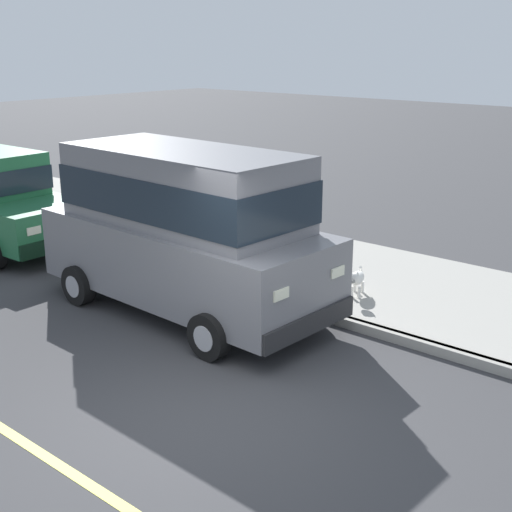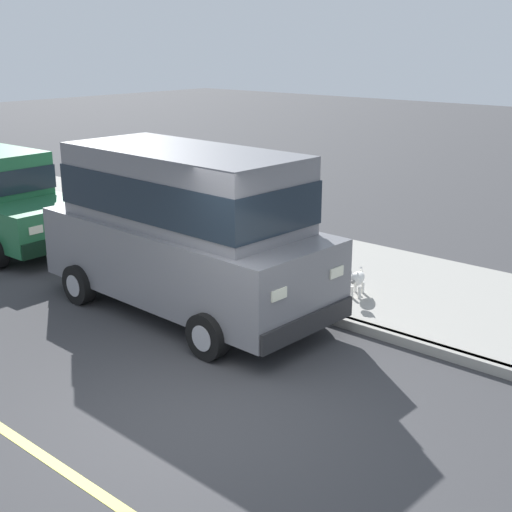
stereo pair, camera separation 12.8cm
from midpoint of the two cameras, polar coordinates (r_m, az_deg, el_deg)
The scene contains 6 objects.
ground_plane at distance 8.05m, azimuth -4.35°, elevation -12.84°, with size 80.00×80.00×0.00m, color #38383A.
curb at distance 10.27m, azimuth 8.50°, elevation -5.64°, with size 0.16×64.00×0.14m, color gray.
sidewalk at distance 11.73m, azimuth 13.30°, elevation -2.97°, with size 3.60×64.00×0.14m, color #99968E.
lane_centre_line at distance 7.20m, azimuth -13.88°, elevation -17.30°, with size 0.12×57.60×0.01m, color #E0D64C.
car_grey_van at distance 10.50m, azimuth -5.54°, elevation 2.64°, with size 2.24×4.96×2.52m.
dog_white at distance 11.10m, azimuth 8.59°, elevation -1.88°, with size 0.72×0.36×0.49m.
Camera 2 is at (-4.80, -5.07, 4.02)m, focal length 48.90 mm.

